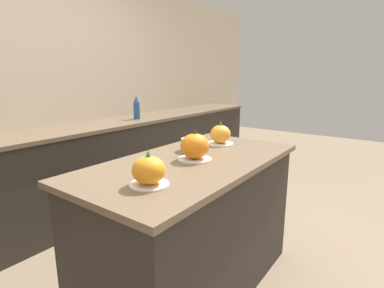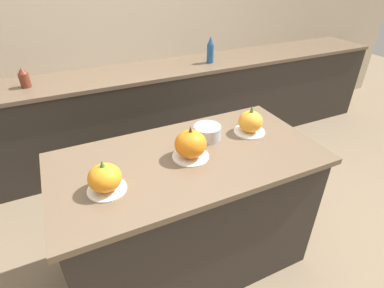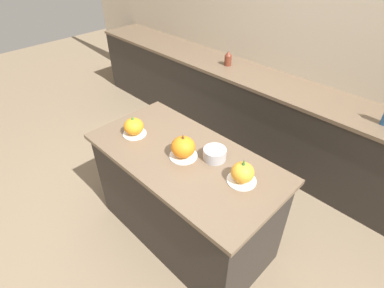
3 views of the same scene
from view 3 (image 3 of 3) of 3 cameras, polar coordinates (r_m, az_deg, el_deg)
ground_plane at (r=2.86m, az=-1.27°, el=-16.17°), size 12.00×12.00×0.00m
wall_back at (r=3.41m, az=22.14°, el=16.75°), size 8.00×0.06×2.50m
kitchen_island at (r=2.51m, az=-1.41°, el=-10.03°), size 1.53×0.78×0.89m
back_counter at (r=3.47m, az=16.76°, el=3.50°), size 6.00×0.60×0.92m
pumpkin_cake_left at (r=2.43m, az=-11.04°, el=3.21°), size 0.19×0.19×0.17m
pumpkin_cake_center at (r=2.15m, az=-1.69°, el=-0.68°), size 0.21×0.21×0.19m
pumpkin_cake_right at (r=1.99m, az=9.59°, el=-5.47°), size 0.20×0.20×0.19m
bottle_short at (r=3.61m, az=6.88°, el=15.86°), size 0.08×0.08×0.17m
mixing_bowl at (r=2.16m, az=4.35°, el=-1.91°), size 0.17×0.17×0.08m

